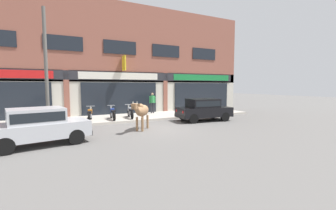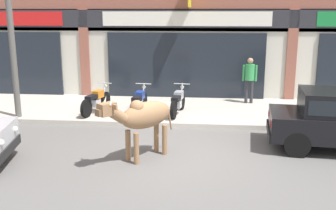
{
  "view_description": "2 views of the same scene",
  "coord_description": "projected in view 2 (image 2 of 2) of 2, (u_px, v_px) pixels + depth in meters",
  "views": [
    {
      "loc": [
        -4.69,
        -11.21,
        2.32
      ],
      "look_at": [
        1.58,
        1.0,
        1.13
      ],
      "focal_mm": 24.0,
      "sensor_mm": 36.0,
      "label": 1
    },
    {
      "loc": [
        0.77,
        -8.7,
        3.28
      ],
      "look_at": [
        -0.18,
        1.0,
        0.97
      ],
      "focal_mm": 42.0,
      "sensor_mm": 36.0,
      "label": 2
    }
  ],
  "objects": [
    {
      "name": "motorcycle_2",
      "position": [
        178.0,
        102.0,
        12.34
      ],
      "size": [
        0.57,
        1.81,
        0.88
      ],
      "color": "black",
      "rests_on": "sidewalk"
    },
    {
      "name": "motorcycle_0",
      "position": [
        96.0,
        101.0,
        12.51
      ],
      "size": [
        0.66,
        1.79,
        0.88
      ],
      "color": "black",
      "rests_on": "sidewalk"
    },
    {
      "name": "cow",
      "position": [
        143.0,
        116.0,
        8.81
      ],
      "size": [
        1.56,
        1.78,
        1.61
      ],
      "color": "#936B47",
      "rests_on": "ground"
    },
    {
      "name": "sidewalk",
      "position": [
        182.0,
        110.0,
        13.15
      ],
      "size": [
        19.0,
        3.69,
        0.15
      ],
      "primitive_type": "cube",
      "color": "#B7AFA3",
      "rests_on": "ground"
    },
    {
      "name": "motorcycle_1",
      "position": [
        139.0,
        102.0,
        12.34
      ],
      "size": [
        0.52,
        1.81,
        0.88
      ],
      "color": "black",
      "rests_on": "sidewalk"
    },
    {
      "name": "ground_plane",
      "position": [
        171.0,
        155.0,
        9.25
      ],
      "size": [
        90.0,
        90.0,
        0.0
      ],
      "primitive_type": "plane",
      "color": "#605E5B"
    },
    {
      "name": "pedestrian",
      "position": [
        250.0,
        76.0,
        13.69
      ],
      "size": [
        0.5,
        0.32,
        1.6
      ],
      "color": "#2D2D33",
      "rests_on": "sidewalk"
    },
    {
      "name": "utility_pole",
      "position": [
        9.0,
        12.0,
        11.38
      ],
      "size": [
        0.18,
        0.18,
        6.29
      ],
      "primitive_type": "cylinder",
      "color": "#595651",
      "rests_on": "sidewalk"
    }
  ]
}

